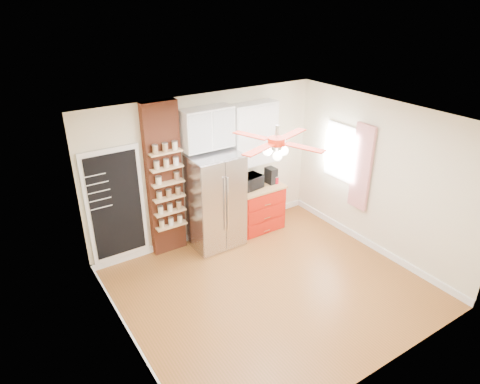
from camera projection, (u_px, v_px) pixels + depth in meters
floor at (271, 288)px, 6.73m from camera, size 4.50×4.50×0.00m
ceiling at (277, 121)px, 5.57m from camera, size 4.50×4.50×0.00m
wall_back at (206, 169)px, 7.66m from camera, size 4.50×0.02×2.70m
wall_front at (385, 286)px, 4.64m from camera, size 4.50×0.02×2.70m
wall_left at (122, 262)px, 5.04m from camera, size 0.02×4.00×2.70m
wall_right at (379, 178)px, 7.26m from camera, size 0.02×4.00×2.70m
chalkboard at (116, 205)px, 6.90m from camera, size 0.95×0.05×1.95m
brick_pillar at (164, 181)px, 7.18m from camera, size 0.60×0.16×2.70m
fridge at (215, 201)px, 7.56m from camera, size 0.90×0.70×1.75m
upper_glass_cabinet at (207, 128)px, 7.16m from camera, size 0.90×0.35×0.70m
red_cabinet at (258, 207)px, 8.26m from camera, size 0.94×0.64×0.90m
upper_shelf_unit at (254, 134)px, 7.78m from camera, size 0.90×0.30×1.15m
window at (341, 152)px, 7.85m from camera, size 0.04×0.75×1.05m
curtain at (362, 167)px, 7.45m from camera, size 0.06×0.40×1.55m
ceiling_fan at (277, 142)px, 5.69m from camera, size 1.40×1.40×0.44m
toaster_oven at (250, 182)px, 7.92m from camera, size 0.50×0.38×0.25m
coffee_maker at (271, 175)px, 8.13m from camera, size 0.18×0.23×0.31m
canister_left at (276, 180)px, 8.15m from camera, size 0.13×0.13×0.14m
canister_right at (271, 178)px, 8.24m from camera, size 0.13×0.13×0.15m
pantry_jar_oats at (158, 181)px, 6.97m from camera, size 0.12×0.12×0.12m
pantry_jar_beans at (177, 176)px, 7.15m from camera, size 0.10×0.10×0.13m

